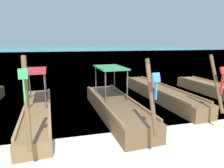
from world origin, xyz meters
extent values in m
plane|color=beige|center=(0.00, 0.00, 0.00)|extent=(120.00, 120.00, 0.00)
plane|color=teal|center=(0.00, 61.99, 0.00)|extent=(120.00, 120.00, 0.00)
cube|color=brown|center=(-3.14, 3.86, 0.25)|extent=(1.40, 5.99, 0.49)
cube|color=#9F7246|center=(-3.61, 3.83, 0.54)|extent=(0.43, 5.46, 0.10)
cube|color=#9F7246|center=(-2.67, 3.89, 0.54)|extent=(0.43, 5.46, 0.10)
cylinder|color=brown|center=(-2.94, 0.80, 1.63)|extent=(0.16, 0.63, 2.30)
cube|color=green|center=(-2.93, 0.63, 2.38)|extent=(0.21, 0.12, 0.25)
cube|color=green|center=(-2.93, 0.61, 2.01)|extent=(0.04, 0.08, 0.52)
cylinder|color=#4C4C51|center=(-3.49, 3.69, 1.18)|extent=(0.05, 0.05, 1.38)
cylinder|color=#4C4C51|center=(-2.78, 3.74, 1.18)|extent=(0.05, 0.05, 1.38)
cylinder|color=#4C4C51|center=(-3.60, 5.47, 1.18)|extent=(0.05, 0.05, 1.38)
cylinder|color=#4C4C51|center=(-2.89, 5.52, 1.18)|extent=(0.05, 0.05, 1.38)
cube|color=#AD2323|center=(-3.19, 4.60, 1.90)|extent=(0.99, 2.03, 0.06)
cube|color=brown|center=(0.02, 3.50, 0.32)|extent=(1.71, 5.65, 0.65)
cube|color=brown|center=(-0.61, 3.46, 0.70)|extent=(0.41, 5.12, 0.10)
cube|color=brown|center=(0.66, 3.54, 0.70)|extent=(0.41, 5.12, 0.10)
cylinder|color=brown|center=(0.22, 0.55, 1.64)|extent=(0.17, 0.77, 2.03)
cube|color=blue|center=(0.23, 0.36, 2.21)|extent=(0.21, 0.14, 0.25)
cube|color=blue|center=(0.23, 0.34, 1.86)|extent=(0.04, 0.08, 0.46)
cylinder|color=#4C4C51|center=(-0.44, 3.33, 1.30)|extent=(0.05, 0.05, 1.30)
cylinder|color=#4C4C51|center=(0.50, 3.39, 1.30)|extent=(0.05, 0.05, 1.30)
cylinder|color=#4C4C51|center=(-0.55, 5.00, 1.30)|extent=(0.05, 0.05, 1.30)
cylinder|color=#4C4C51|center=(0.40, 5.06, 1.30)|extent=(0.05, 0.05, 1.30)
cube|color=#2D844C|center=(-0.02, 4.20, 1.97)|extent=(1.26, 1.94, 0.06)
cube|color=brown|center=(3.00, 5.25, 0.32)|extent=(1.59, 6.85, 0.63)
cube|color=brown|center=(2.50, 5.21, 0.68)|extent=(0.55, 6.24, 0.10)
cube|color=brown|center=(3.50, 5.28, 0.68)|extent=(0.55, 6.24, 0.10)
cylinder|color=brown|center=(3.27, 1.61, 1.62)|extent=(0.19, 0.92, 2.03)
cube|color=red|center=(3.29, 1.41, 2.12)|extent=(0.21, 0.16, 0.25)
cube|color=red|center=(3.29, 1.39, 1.65)|extent=(0.04, 0.08, 0.71)
cube|color=brown|center=(6.57, 4.68, 0.29)|extent=(1.45, 6.68, 0.59)
cube|color=#9F7246|center=(6.07, 4.65, 0.64)|extent=(0.42, 6.10, 0.10)
camera|label=1|loc=(-2.05, -4.04, 3.10)|focal=31.04mm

